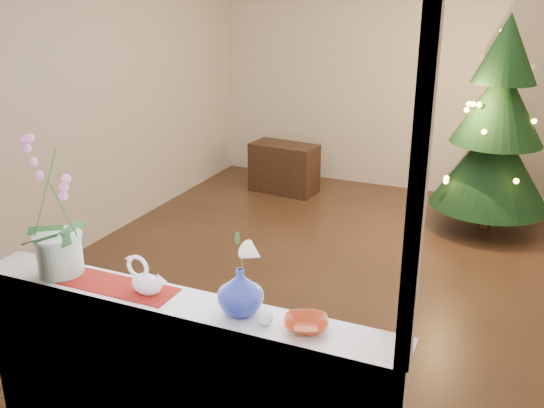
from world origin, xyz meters
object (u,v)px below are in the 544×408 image
(paperweight, at_px, (265,317))
(orchid_pot, at_px, (54,208))
(xmas_tree, at_px, (497,126))
(side_table, at_px, (284,168))
(blue_vase, at_px, (240,288))
(swan, at_px, (146,276))
(amber_dish, at_px, (306,325))

(paperweight, bearing_deg, orchid_pot, 178.44)
(xmas_tree, bearing_deg, side_table, 174.22)
(blue_vase, relative_size, paperweight, 3.44)
(swan, bearing_deg, orchid_pot, -172.19)
(blue_vase, bearing_deg, swan, -177.84)
(orchid_pot, height_order, swan, orchid_pot)
(paperweight, bearing_deg, blue_vase, 162.06)
(orchid_pot, bearing_deg, xmas_tree, 65.55)
(orchid_pot, bearing_deg, amber_dish, 0.07)
(xmas_tree, bearing_deg, amber_dish, -96.68)
(paperweight, relative_size, amber_dish, 0.45)
(amber_dish, distance_m, xmas_tree, 3.96)
(orchid_pot, relative_size, swan, 3.33)
(orchid_pot, xyz_separation_m, side_table, (-0.50, 4.16, -0.99))
(amber_dish, relative_size, side_table, 0.21)
(blue_vase, bearing_deg, amber_dish, -2.39)
(blue_vase, distance_m, amber_dish, 0.33)
(blue_vase, distance_m, paperweight, 0.17)
(paperweight, bearing_deg, swan, 177.48)
(orchid_pot, relative_size, blue_vase, 2.85)
(orchid_pot, height_order, paperweight, orchid_pot)
(orchid_pot, xyz_separation_m, swan, (0.52, -0.00, -0.26))
(xmas_tree, bearing_deg, swan, -107.83)
(xmas_tree, bearing_deg, orchid_pot, -114.45)
(paperweight, distance_m, side_table, 4.56)
(blue_vase, relative_size, amber_dish, 1.54)
(orchid_pot, distance_m, xmas_tree, 4.32)
(orchid_pot, xyz_separation_m, paperweight, (1.15, -0.03, -0.32))
(amber_dish, height_order, side_table, amber_dish)
(swan, xyz_separation_m, xmas_tree, (1.27, 3.93, 0.03))
(swan, distance_m, blue_vase, 0.49)
(blue_vase, relative_size, xmas_tree, 0.12)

